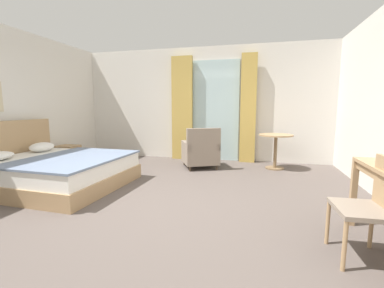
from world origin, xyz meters
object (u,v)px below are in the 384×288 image
at_px(round_cafe_table, 276,143).
at_px(armchair_by_window, 201,152).
at_px(nightstand, 68,156).
at_px(bed, 54,170).
at_px(desk_chair, 372,203).

bearing_deg(round_cafe_table, armchair_by_window, -168.49).
xyz_separation_m(nightstand, armchair_by_window, (2.93, 0.58, 0.11)).
height_order(bed, round_cafe_table, bed).
height_order(bed, armchair_by_window, bed).
bearing_deg(round_cafe_table, desk_chair, -80.25).
bearing_deg(desk_chair, round_cafe_table, 99.75).
bearing_deg(nightstand, armchair_by_window, 11.12).
height_order(bed, desk_chair, bed).
distance_m(armchair_by_window, round_cafe_table, 1.62).
height_order(desk_chair, round_cafe_table, desk_chair).
bearing_deg(desk_chair, nightstand, 153.91).
height_order(nightstand, desk_chair, desk_chair).
height_order(bed, nightstand, bed).
relative_size(nightstand, armchair_by_window, 0.49).
bearing_deg(round_cafe_table, bed, -148.92).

